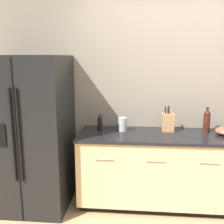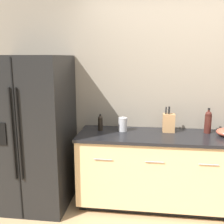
# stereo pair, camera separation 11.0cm
# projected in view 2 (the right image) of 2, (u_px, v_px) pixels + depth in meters

# --- Properties ---
(wall_back) EXTENTS (10.00, 0.05, 2.60)m
(wall_back) POSITION_uv_depth(u_px,v_px,m) (184.00, 96.00, 3.24)
(wall_back) COLOR gray
(wall_back) RESTS_ON ground_plane
(counter_unit) EXTENTS (2.32, 0.64, 0.90)m
(counter_unit) POSITION_uv_depth(u_px,v_px,m) (176.00, 171.00, 3.09)
(counter_unit) COLOR black
(counter_unit) RESTS_ON ground_plane
(refrigerator) EXTENTS (0.85, 0.83, 1.79)m
(refrigerator) POSITION_uv_depth(u_px,v_px,m) (33.00, 132.00, 3.12)
(refrigerator) COLOR black
(refrigerator) RESTS_ON ground_plane
(knife_block) EXTENTS (0.14, 0.11, 0.31)m
(knife_block) POSITION_uv_depth(u_px,v_px,m) (169.00, 123.00, 3.11)
(knife_block) COLOR #A87A4C
(knife_block) RESTS_ON counter_unit
(wine_bottle) EXTENTS (0.08, 0.08, 0.30)m
(wine_bottle) POSITION_uv_depth(u_px,v_px,m) (208.00, 122.00, 3.06)
(wine_bottle) COLOR #3D1914
(wine_bottle) RESTS_ON counter_unit
(oil_bottle) EXTENTS (0.06, 0.06, 0.20)m
(oil_bottle) POSITION_uv_depth(u_px,v_px,m) (100.00, 123.00, 3.17)
(oil_bottle) COLOR black
(oil_bottle) RESTS_ON counter_unit
(steel_canister) EXTENTS (0.11, 0.11, 0.18)m
(steel_canister) POSITION_uv_depth(u_px,v_px,m) (123.00, 124.00, 3.15)
(steel_canister) COLOR #A3A3A5
(steel_canister) RESTS_ON counter_unit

